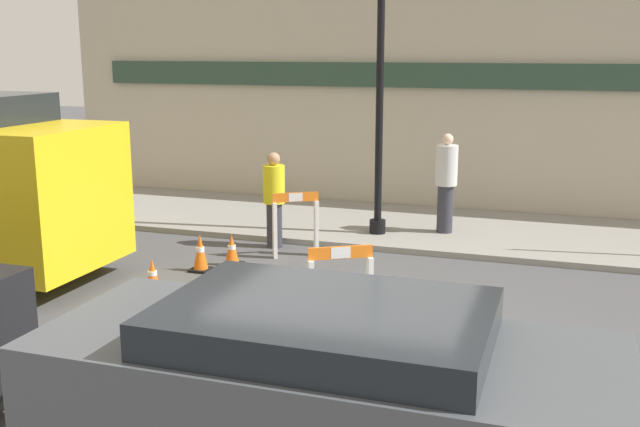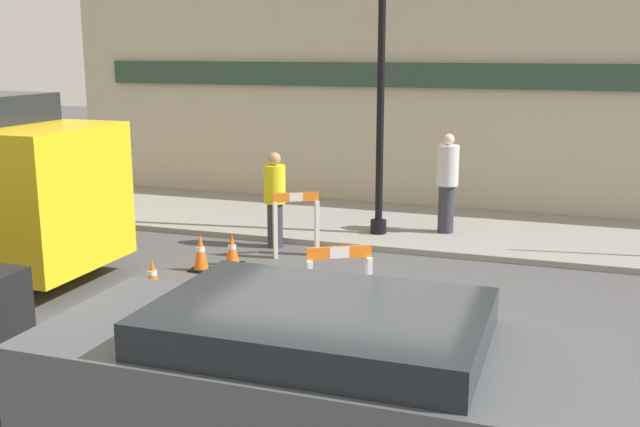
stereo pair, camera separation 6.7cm
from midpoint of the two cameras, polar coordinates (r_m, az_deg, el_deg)
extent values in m
plane|color=#4C4C4F|center=(8.25, 2.23, -11.37)|extent=(60.00, 60.00, 0.00)
cube|color=gray|center=(14.03, 9.46, -1.22)|extent=(18.00, 3.47, 0.10)
cube|color=#BCB29E|center=(15.45, 10.93, 10.09)|extent=(18.00, 0.12, 5.50)
cube|color=#2D4738|center=(15.34, 10.88, 10.27)|extent=(16.20, 0.10, 0.50)
cylinder|color=black|center=(13.39, 4.26, -0.99)|extent=(0.29, 0.29, 0.24)
cylinder|color=black|center=(13.06, 4.41, 8.24)|extent=(0.13, 0.13, 4.55)
cube|color=white|center=(12.22, -0.44, -1.13)|extent=(0.12, 0.14, 0.92)
cube|color=white|center=(12.09, -3.62, -1.30)|extent=(0.12, 0.14, 0.92)
cube|color=orange|center=(12.04, -2.04, 1.25)|extent=(0.65, 0.42, 0.15)
cube|color=white|center=(12.04, -2.04, 1.25)|extent=(0.21, 0.14, 0.14)
cube|color=white|center=(8.78, -0.94, -6.56)|extent=(0.12, 0.14, 0.94)
cube|color=white|center=(8.93, 3.57, -6.24)|extent=(0.12, 0.14, 0.94)
cube|color=orange|center=(8.69, 1.35, -2.99)|extent=(0.68, 0.41, 0.15)
cube|color=white|center=(8.69, 1.35, -2.99)|extent=(0.21, 0.14, 0.14)
cube|color=black|center=(11.85, -6.87, -3.85)|extent=(0.30, 0.30, 0.04)
cone|color=orange|center=(11.78, -6.90, -2.67)|extent=(0.22, 0.22, 0.47)
cylinder|color=white|center=(11.78, -6.90, -2.56)|extent=(0.13, 0.13, 0.07)
cube|color=black|center=(10.73, -12.76, -5.83)|extent=(0.30, 0.30, 0.04)
cone|color=orange|center=(10.66, -12.82, -4.56)|extent=(0.22, 0.23, 0.46)
cylinder|color=white|center=(10.65, -12.83, -4.45)|extent=(0.13, 0.13, 0.06)
cube|color=black|center=(11.63, -9.22, -4.25)|extent=(0.30, 0.30, 0.04)
cone|color=orange|center=(11.55, -9.27, -2.84)|extent=(0.22, 0.22, 0.55)
cylinder|color=white|center=(11.54, -9.28, -2.71)|extent=(0.13, 0.13, 0.08)
cylinder|color=#33333D|center=(12.78, -3.64, -0.89)|extent=(0.37, 0.37, 0.77)
cylinder|color=yellow|center=(12.63, -3.69, 2.24)|extent=(0.51, 0.51, 0.64)
sphere|color=tan|center=(12.56, -3.72, 4.18)|extent=(0.30, 0.30, 0.22)
cylinder|color=#33333D|center=(13.54, 9.36, 0.36)|extent=(0.36, 0.36, 0.86)
cylinder|color=silver|center=(13.40, 9.48, 3.65)|extent=(0.50, 0.50, 0.71)
sphere|color=beige|center=(13.34, 9.55, 5.59)|extent=(0.26, 0.26, 0.20)
cube|color=#4C5156|center=(5.37, 0.03, -15.07)|extent=(4.00, 1.65, 1.10)
cube|color=#1E2328|center=(5.14, 0.03, -9.61)|extent=(2.20, 1.52, 0.50)
cylinder|color=black|center=(6.73, -8.02, -14.45)|extent=(0.60, 0.18, 0.60)
cylinder|color=black|center=(12.34, -17.74, -2.36)|extent=(0.60, 0.18, 0.60)
camera|label=1|loc=(0.03, -90.18, -0.04)|focal=42.00mm
camera|label=2|loc=(0.03, 89.82, 0.04)|focal=42.00mm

